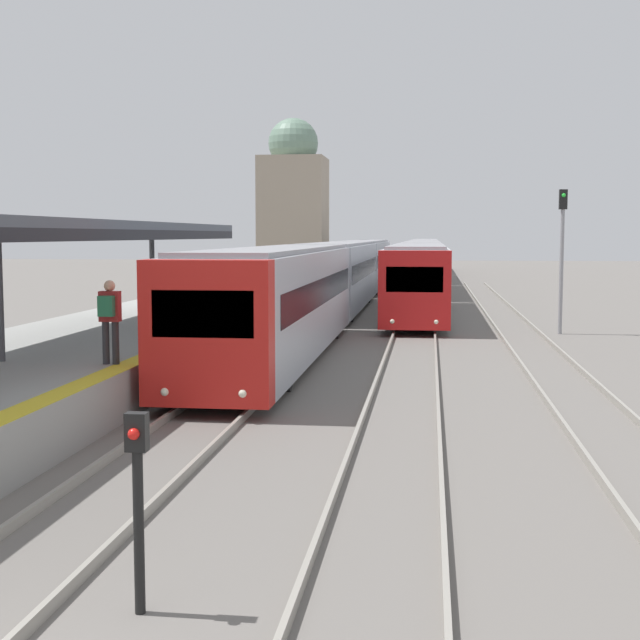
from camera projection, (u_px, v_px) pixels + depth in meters
name	position (u px, v px, depth m)	size (l,w,h in m)	color
person_on_platform	(109.00, 315.00, 17.53)	(0.40, 0.40, 1.66)	#2D2D33
train_near	(338.00, 273.00, 41.22)	(2.53, 49.60, 3.19)	red
train_far	(423.00, 261.00, 62.18)	(2.53, 64.11, 3.13)	red
signal_post_near	(138.00, 490.00, 8.25)	(0.20, 0.21, 1.91)	black
signal_mast_far	(562.00, 244.00, 31.61)	(0.28, 0.29, 5.14)	gray
distant_domed_building	(293.00, 206.00, 65.23)	(4.74, 4.74, 12.01)	gray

